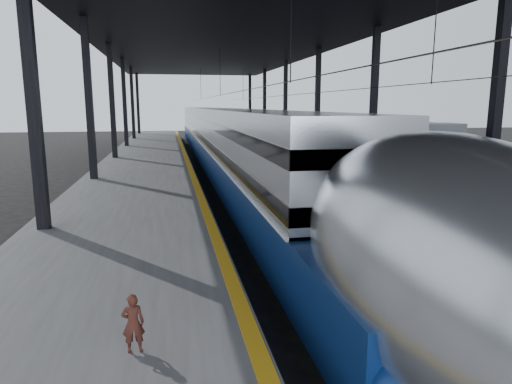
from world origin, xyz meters
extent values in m
plane|color=black|center=(0.00, 0.00, 0.00)|extent=(160.00, 160.00, 0.00)
cube|color=#4C4C4F|center=(-3.50, 20.00, 0.50)|extent=(6.00, 80.00, 1.00)
cube|color=gold|center=(-0.70, 20.00, 1.00)|extent=(0.30, 80.00, 0.01)
cube|color=slate|center=(1.28, 20.00, 0.08)|extent=(0.08, 80.00, 0.16)
cube|color=slate|center=(2.72, 20.00, 0.08)|extent=(0.08, 80.00, 0.16)
cube|color=slate|center=(6.28, 20.00, 0.08)|extent=(0.08, 80.00, 0.16)
cube|color=slate|center=(7.72, 20.00, 0.08)|extent=(0.08, 80.00, 0.16)
cube|color=black|center=(-5.80, 5.00, 4.50)|extent=(0.35, 0.35, 9.00)
cube|color=black|center=(9.60, 5.00, 4.50)|extent=(0.35, 0.35, 9.00)
cube|color=black|center=(-5.80, 15.00, 4.50)|extent=(0.35, 0.35, 9.00)
cube|color=black|center=(9.60, 15.00, 4.50)|extent=(0.35, 0.35, 9.00)
cube|color=black|center=(-5.80, 25.00, 4.50)|extent=(0.35, 0.35, 9.00)
cube|color=black|center=(9.60, 25.00, 4.50)|extent=(0.35, 0.35, 9.00)
cube|color=black|center=(-5.80, 35.00, 4.50)|extent=(0.35, 0.35, 9.00)
cube|color=black|center=(9.60, 35.00, 4.50)|extent=(0.35, 0.35, 9.00)
cube|color=black|center=(-5.80, 45.00, 4.50)|extent=(0.35, 0.35, 9.00)
cube|color=black|center=(9.60, 45.00, 4.50)|extent=(0.35, 0.35, 9.00)
cube|color=black|center=(-5.80, 55.00, 4.50)|extent=(0.35, 0.35, 9.00)
cube|color=black|center=(9.60, 55.00, 4.50)|extent=(0.35, 0.35, 9.00)
cube|color=black|center=(1.90, 20.00, 9.25)|extent=(18.00, 75.00, 0.45)
cylinder|color=slate|center=(2.00, 20.00, 5.50)|extent=(0.03, 74.00, 0.03)
cylinder|color=slate|center=(7.00, 20.00, 5.50)|extent=(0.03, 74.00, 0.03)
cube|color=#B3B6BB|center=(2.00, 27.79, 2.42)|extent=(3.05, 57.00, 4.20)
cube|color=navy|center=(2.00, 26.29, 1.10)|extent=(3.13, 62.00, 1.63)
cube|color=silver|center=(2.00, 27.79, 1.94)|extent=(3.15, 57.00, 0.11)
cube|color=black|center=(2.00, 27.79, 3.62)|extent=(3.09, 57.00, 0.44)
cube|color=black|center=(2.00, 27.79, 2.42)|extent=(3.09, 57.00, 0.44)
ellipsoid|color=#B3B6BB|center=(2.00, -3.71, 2.26)|extent=(3.05, 8.40, 4.20)
ellipsoid|color=navy|center=(2.00, -3.71, 1.05)|extent=(3.13, 8.40, 1.79)
cube|color=black|center=(2.00, 18.29, 0.20)|extent=(2.31, 2.60, 0.40)
cube|color=navy|center=(7.00, 13.95, 2.09)|extent=(2.92, 18.00, 3.97)
cube|color=gray|center=(7.00, 5.55, 2.09)|extent=(2.98, 1.20, 4.02)
cube|color=black|center=(7.00, 4.93, 2.98)|extent=(1.78, 0.06, 0.89)
cube|color=#B00D28|center=(7.00, 4.93, 1.62)|extent=(1.25, 0.06, 0.57)
cube|color=gray|center=(7.00, 32.95, 2.09)|extent=(2.92, 18.00, 3.97)
cube|color=gray|center=(7.00, 51.95, 2.09)|extent=(2.92, 18.00, 3.97)
cube|color=black|center=(7.00, 7.95, 0.18)|extent=(2.30, 2.40, 0.36)
cube|color=black|center=(7.00, 29.95, 0.18)|extent=(2.30, 2.40, 0.36)
imported|color=#462017|center=(-2.57, -2.95, 1.47)|extent=(0.35, 0.24, 0.94)
camera|label=1|loc=(-1.94, -9.62, 4.73)|focal=32.00mm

